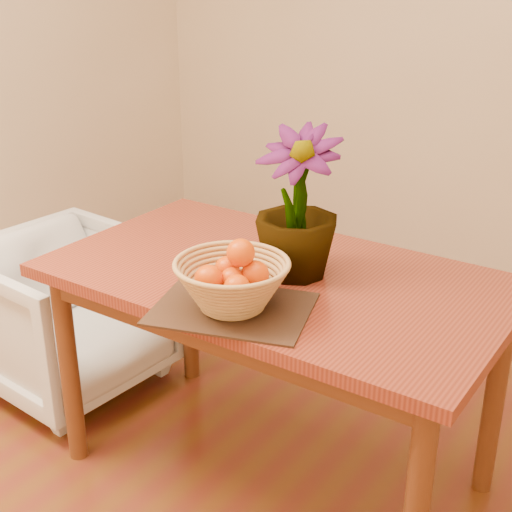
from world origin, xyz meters
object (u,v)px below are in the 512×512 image
Objects in this scene: armchair at (67,306)px; wicker_basket at (232,286)px; potted_plant at (297,203)px; table at (276,298)px.

wicker_basket is at bearing -101.12° from armchair.
potted_plant is at bearing 86.40° from wicker_basket.
wicker_basket is 1.17m from armchair.
wicker_basket is (0.04, -0.28, 0.16)m from table.
wicker_basket is at bearing -82.65° from table.
wicker_basket reaches higher than table.
armchair is at bearing 179.31° from table.
table is 3.11× the size of potted_plant.
armchair is at bearing 164.35° from wicker_basket.
potted_plant is 0.65× the size of armchair.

